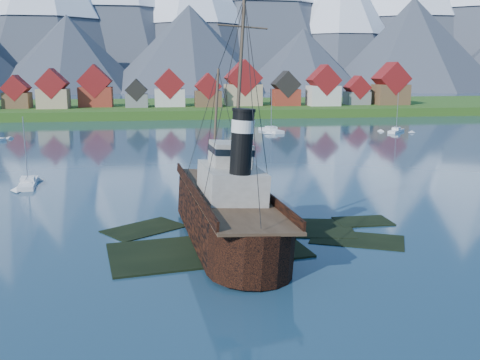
{
  "coord_description": "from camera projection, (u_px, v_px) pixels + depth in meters",
  "views": [
    {
      "loc": [
        -7.44,
        -49.33,
        16.64
      ],
      "look_at": [
        1.3,
        6.0,
        5.0
      ],
      "focal_mm": 40.0,
      "sensor_mm": 36.0,
      "label": 1
    }
  ],
  "objects": [
    {
      "name": "shore_bank",
      "position": [
        174.0,
        111.0,
        216.63
      ],
      "size": [
        600.0,
        80.0,
        3.2
      ],
      "primitive_type": "cube",
      "color": "#244E16",
      "rests_on": "ground"
    },
    {
      "name": "sailboat_e",
      "position": [
        271.0,
        131.0,
        144.39
      ],
      "size": [
        5.11,
        11.01,
        12.39
      ],
      "rotation": [
        0.0,
        0.0,
        0.24
      ],
      "color": "silver",
      "rests_on": "ground"
    },
    {
      "name": "ground",
      "position": [
        236.0,
        243.0,
        52.23
      ],
      "size": [
        1400.0,
        1400.0,
        0.0
      ],
      "primitive_type": "plane",
      "color": "#1C384E",
      "rests_on": "ground"
    },
    {
      "name": "seawall",
      "position": [
        178.0,
        120.0,
        179.88
      ],
      "size": [
        600.0,
        2.5,
        2.0
      ],
      "primitive_type": "cube",
      "color": "#3F3D38",
      "rests_on": "ground"
    },
    {
      "name": "town",
      "position": [
        83.0,
        91.0,
        192.52
      ],
      "size": [
        250.96,
        16.69,
        17.3
      ],
      "color": "maroon",
      "rests_on": "ground"
    },
    {
      "name": "sailboat_a",
      "position": [
        28.0,
        184.0,
        77.84
      ],
      "size": [
        3.15,
        8.76,
        10.46
      ],
      "rotation": [
        0.0,
        0.0,
        0.12
      ],
      "color": "silver",
      "rests_on": "ground"
    },
    {
      "name": "tugboat_wreck",
      "position": [
        223.0,
        205.0,
        54.4
      ],
      "size": [
        7.07,
        30.48,
        24.15
      ],
      "rotation": [
        0.0,
        0.06,
        0.07
      ],
      "color": "black",
      "rests_on": "ground"
    },
    {
      "name": "shoal",
      "position": [
        250.0,
        238.0,
        54.65
      ],
      "size": [
        31.71,
        21.24,
        1.14
      ],
      "color": "black",
      "rests_on": "ground"
    },
    {
      "name": "sailboat_d",
      "position": [
        396.0,
        131.0,
        143.68
      ],
      "size": [
        6.94,
        7.3,
        11.01
      ],
      "rotation": [
        0.0,
        0.0,
        -0.74
      ],
      "color": "silver",
      "rests_on": "ground"
    }
  ]
}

